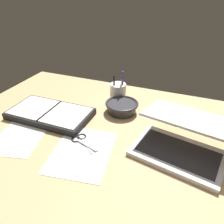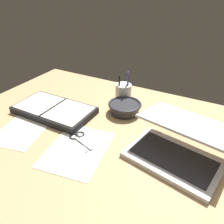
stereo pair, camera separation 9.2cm
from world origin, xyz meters
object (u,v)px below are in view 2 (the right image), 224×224
at_px(pen_cup, 123,93).
at_px(scissors, 79,137).
at_px(laptop, 178,146).
at_px(bowl, 125,107).
at_px(planner, 54,110).

bearing_deg(pen_cup, scissors, -92.86).
xyz_separation_m(laptop, pen_cup, (-0.36, 0.29, 0.00)).
distance_m(bowl, planner, 0.34).
bearing_deg(bowl, planner, -150.50).
xyz_separation_m(pen_cup, planner, (-0.24, -0.27, -0.03)).
height_order(bowl, planner, bowl).
xyz_separation_m(bowl, scissors, (-0.08, -0.27, -0.03)).
distance_m(pen_cup, scissors, 0.37).
distance_m(laptop, scissors, 0.39).
bearing_deg(laptop, scissors, -156.54).
bearing_deg(bowl, laptop, -32.24).
bearing_deg(planner, pen_cup, 48.46).
distance_m(bowl, pen_cup, 0.12).
distance_m(laptop, pen_cup, 0.46).
relative_size(laptop, planner, 0.97).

